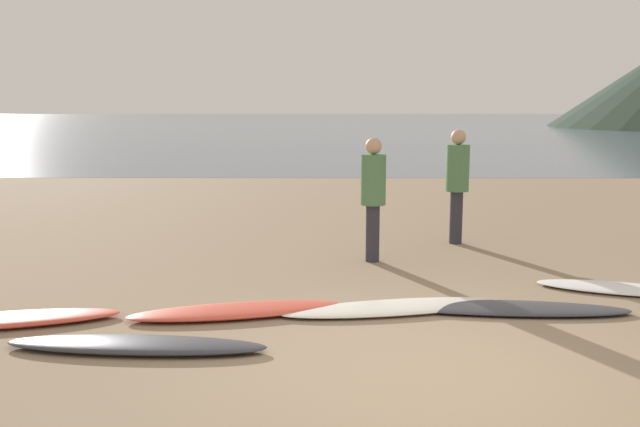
% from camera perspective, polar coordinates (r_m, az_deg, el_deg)
% --- Properties ---
extents(ground_plane, '(120.00, 120.00, 0.20)m').
position_cam_1_polar(ground_plane, '(15.75, 3.57, 0.62)').
color(ground_plane, '#8C7559').
rests_on(ground_plane, ground).
extents(ocean_water, '(140.00, 100.00, 0.01)m').
position_cam_1_polar(ocean_water, '(70.43, 1.10, 7.34)').
color(ocean_water, slate).
rests_on(ocean_water, ground).
extents(surfboard_1, '(2.29, 1.06, 0.10)m').
position_cam_1_polar(surfboard_1, '(7.83, -24.18, -7.90)').
color(surfboard_1, '#D84C38').
rests_on(surfboard_1, ground).
extents(surfboard_2, '(2.42, 0.63, 0.10)m').
position_cam_1_polar(surfboard_2, '(6.66, -14.74, -10.30)').
color(surfboard_2, '#333338').
rests_on(surfboard_2, ground).
extents(surfboard_3, '(2.34, 1.06, 0.10)m').
position_cam_1_polar(surfboard_3, '(7.50, -6.80, -7.86)').
color(surfboard_3, '#D84C38').
rests_on(surfboard_3, ground).
extents(surfboard_4, '(2.56, 1.08, 0.08)m').
position_cam_1_polar(surfboard_4, '(7.63, 6.03, -7.62)').
color(surfboard_4, silver).
rests_on(surfboard_4, ground).
extents(surfboard_5, '(2.70, 0.78, 0.07)m').
position_cam_1_polar(surfboard_5, '(7.84, 14.77, -7.44)').
color(surfboard_5, '#333338').
rests_on(surfboard_5, ground).
extents(surfboard_6, '(2.02, 1.16, 0.07)m').
position_cam_1_polar(surfboard_6, '(9.09, 23.36, -5.62)').
color(surfboard_6, white).
rests_on(surfboard_6, ground).
extents(person_0, '(0.35, 0.35, 1.74)m').
position_cam_1_polar(person_0, '(9.74, 4.35, 1.99)').
color(person_0, '#2D2D38').
rests_on(person_0, ground).
extents(person_1, '(0.36, 0.36, 1.80)m').
position_cam_1_polar(person_1, '(11.17, 11.12, 2.95)').
color(person_1, '#2D2D38').
rests_on(person_1, ground).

